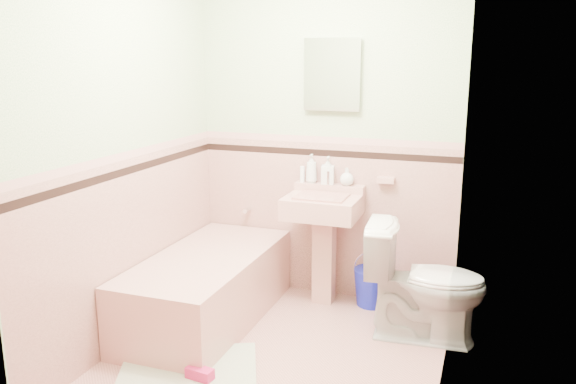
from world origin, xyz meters
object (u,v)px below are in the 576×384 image
(bathtub, at_px, (208,290))
(toilet, at_px, (425,282))
(sink, at_px, (322,251))
(medicine_cabinet, at_px, (332,75))
(soap_bottle_left, at_px, (311,169))
(soap_bottle_mid, at_px, (328,170))
(soap_bottle_right, at_px, (347,177))
(bucket, at_px, (372,287))
(shoe, at_px, (200,373))

(bathtub, height_order, toilet, toilet)
(sink, relative_size, medicine_cabinet, 1.65)
(sink, xyz_separation_m, toilet, (0.79, -0.29, -0.03))
(soap_bottle_left, distance_m, soap_bottle_mid, 0.13)
(soap_bottle_right, height_order, bucket, soap_bottle_right)
(bathtub, distance_m, toilet, 1.49)
(bathtub, bearing_deg, soap_bottle_mid, 46.88)
(soap_bottle_mid, bearing_deg, bathtub, -133.12)
(soap_bottle_right, bearing_deg, bathtub, -138.85)
(soap_bottle_left, bearing_deg, bathtub, -127.05)
(soap_bottle_right, height_order, toilet, soap_bottle_right)
(soap_bottle_right, relative_size, toilet, 0.17)
(toilet, bearing_deg, soap_bottle_left, 59.25)
(soap_bottle_mid, height_order, shoe, soap_bottle_mid)
(bathtub, bearing_deg, medicine_cabinet, 47.42)
(soap_bottle_mid, bearing_deg, sink, -85.16)
(medicine_cabinet, bearing_deg, toilet, -32.54)
(medicine_cabinet, distance_m, soap_bottle_right, 0.75)
(bathtub, relative_size, medicine_cabinet, 2.96)
(soap_bottle_mid, relative_size, toilet, 0.26)
(soap_bottle_right, xyz_separation_m, bucket, (0.23, -0.06, -0.82))
(sink, xyz_separation_m, soap_bottle_left, (-0.14, 0.18, 0.58))
(soap_bottle_left, relative_size, toilet, 0.28)
(bathtub, xyz_separation_m, medicine_cabinet, (0.68, 0.74, 1.47))
(soap_bottle_left, height_order, soap_bottle_mid, soap_bottle_left)
(bathtub, distance_m, soap_bottle_right, 1.31)
(sink, xyz_separation_m, shoe, (-0.34, -1.29, -0.36))
(sink, bearing_deg, bucket, 17.65)
(soap_bottle_right, relative_size, shoe, 0.82)
(bathtub, relative_size, soap_bottle_right, 11.49)
(medicine_cabinet, height_order, soap_bottle_mid, medicine_cabinet)
(soap_bottle_left, distance_m, toilet, 1.21)
(bathtub, xyz_separation_m, shoe, (0.34, -0.76, -0.16))
(sink, height_order, soap_bottle_right, soap_bottle_right)
(soap_bottle_mid, height_order, bucket, soap_bottle_mid)
(bucket, distance_m, shoe, 1.57)
(bathtub, bearing_deg, bucket, 31.76)
(bucket, bearing_deg, soap_bottle_mid, 170.30)
(shoe, bearing_deg, soap_bottle_right, 80.13)
(soap_bottle_mid, bearing_deg, soap_bottle_left, 180.00)
(sink, bearing_deg, toilet, -20.35)
(bathtub, distance_m, shoe, 0.85)
(bucket, bearing_deg, soap_bottle_right, 164.32)
(soap_bottle_mid, bearing_deg, medicine_cabinet, 63.08)
(medicine_cabinet, bearing_deg, bathtub, -132.58)
(soap_bottle_right, distance_m, shoe, 1.79)
(bathtub, relative_size, sink, 1.79)
(toilet, relative_size, shoe, 4.91)
(medicine_cabinet, height_order, soap_bottle_left, medicine_cabinet)
(bathtub, height_order, shoe, bathtub)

